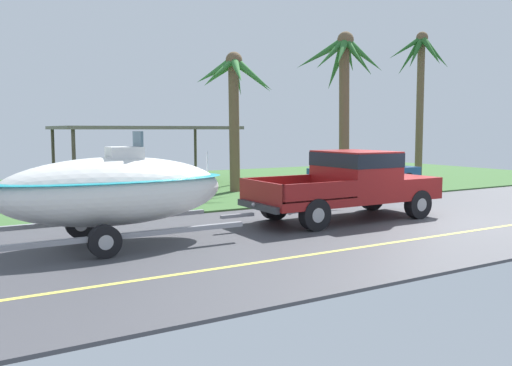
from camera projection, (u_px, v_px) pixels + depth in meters
name	position (u px, v px, depth m)	size (l,w,h in m)	color
ground	(259.00, 190.00, 21.61)	(36.00, 22.00, 0.11)	#424247
pickup_truck_towing	(354.00, 181.00, 14.60)	(5.64, 2.14, 1.88)	maroon
boat_on_trailer	(113.00, 191.00, 11.22)	(6.16, 2.38, 2.43)	gray
parked_sedan_near	(364.00, 173.00, 22.02)	(4.69, 1.89, 1.38)	#234C89
carport_awning	(144.00, 129.00, 23.20)	(7.40, 4.93, 2.61)	#4C4238
palm_tree_near_left	(344.00, 75.00, 19.46)	(3.18, 2.80, 6.05)	brown
palm_tree_near_right	(233.00, 89.00, 20.30)	(3.30, 3.81, 5.44)	brown
palm_tree_mid	(421.00, 70.00, 26.10)	(3.40, 3.02, 7.26)	brown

